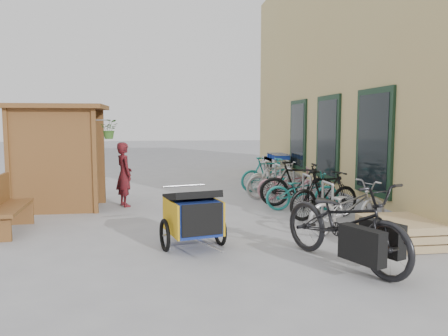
{
  "coord_description": "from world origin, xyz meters",
  "views": [
    {
      "loc": [
        -0.88,
        -7.94,
        2.0
      ],
      "look_at": [
        0.5,
        1.5,
        1.0
      ],
      "focal_mm": 35.0,
      "sensor_mm": 36.0,
      "label": 1
    }
  ],
  "objects": [
    {
      "name": "bike_7",
      "position": [
        2.19,
        4.32,
        0.5
      ],
      "size": [
        1.73,
        0.78,
        1.0
      ],
      "primitive_type": "imported",
      "rotation": [
        0.0,
        0.0,
        1.77
      ],
      "color": "teal",
      "rests_on": "ground"
    },
    {
      "name": "building",
      "position": [
        6.49,
        4.5,
        3.49
      ],
      "size": [
        6.07,
        13.0,
        7.0
      ],
      "color": "tan",
      "rests_on": "ground"
    },
    {
      "name": "person_kiosk",
      "position": [
        -1.74,
        2.61,
        0.77
      ],
      "size": [
        0.57,
        0.66,
        1.53
      ],
      "primitive_type": "imported",
      "rotation": [
        0.0,
        0.0,
        2.0
      ],
      "color": "maroon",
      "rests_on": "ground"
    },
    {
      "name": "bike_3",
      "position": [
        2.34,
        1.96,
        0.54
      ],
      "size": [
        1.86,
        0.81,
        1.08
      ],
      "primitive_type": "imported",
      "rotation": [
        0.0,
        0.0,
        1.4
      ],
      "color": "black",
      "rests_on": "ground"
    },
    {
      "name": "bike_1",
      "position": [
        2.47,
        0.59,
        0.51
      ],
      "size": [
        1.77,
        0.94,
        1.03
      ],
      "primitive_type": "imported",
      "rotation": [
        0.0,
        0.0,
        1.86
      ],
      "color": "black",
      "rests_on": "ground"
    },
    {
      "name": "shopping_carts",
      "position": [
        3.0,
        6.51,
        0.56
      ],
      "size": [
        0.54,
        1.81,
        0.96
      ],
      "color": "silver",
      "rests_on": "ground"
    },
    {
      "name": "bike_4",
      "position": [
        2.38,
        2.73,
        0.43
      ],
      "size": [
        1.74,
        0.93,
        0.87
      ],
      "primitive_type": "imported",
      "rotation": [
        0.0,
        0.0,
        1.34
      ],
      "color": "#CD8593",
      "rests_on": "ground"
    },
    {
      "name": "bike_rack",
      "position": [
        2.3,
        2.4,
        0.52
      ],
      "size": [
        0.05,
        5.35,
        0.86
      ],
      "color": "#A5A8AD",
      "rests_on": "ground"
    },
    {
      "name": "bike_5",
      "position": [
        2.1,
        3.07,
        0.5
      ],
      "size": [
        1.73,
        0.75,
        1.01
      ],
      "primitive_type": "imported",
      "rotation": [
        0.0,
        0.0,
        1.74
      ],
      "color": "#B3B3AF",
      "rests_on": "ground"
    },
    {
      "name": "bike_6",
      "position": [
        2.41,
        4.15,
        0.45
      ],
      "size": [
        1.76,
        0.83,
        0.89
      ],
      "primitive_type": "imported",
      "rotation": [
        0.0,
        0.0,
        1.71
      ],
      "color": "#B3B3AF",
      "rests_on": "ground"
    },
    {
      "name": "bench",
      "position": [
        -3.68,
        0.33,
        0.53
      ],
      "size": [
        0.61,
        1.66,
        1.03
      ],
      "rotation": [
        0.0,
        0.0,
        0.07
      ],
      "color": "brown",
      "rests_on": "ground"
    },
    {
      "name": "bike_0",
      "position": [
        2.48,
        -0.55,
        0.47
      ],
      "size": [
        1.89,
        1.16,
        0.94
      ],
      "primitive_type": "imported",
      "rotation": [
        0.0,
        0.0,
        1.9
      ],
      "color": "#B0B0B5",
      "rests_on": "ground"
    },
    {
      "name": "kiosk",
      "position": [
        -3.28,
        2.47,
        1.55
      ],
      "size": [
        2.49,
        1.65,
        2.4
      ],
      "color": "brown",
      "rests_on": "ground"
    },
    {
      "name": "cargo_bike",
      "position": [
        1.67,
        -2.26,
        0.6
      ],
      "size": [
        1.62,
        2.43,
        1.21
      ],
      "rotation": [
        0.0,
        0.0,
        0.39
      ],
      "color": "black",
      "rests_on": "ground"
    },
    {
      "name": "bike_2",
      "position": [
        2.31,
        1.52,
        0.44
      ],
      "size": [
        1.73,
        0.77,
        0.88
      ],
      "primitive_type": "imported",
      "rotation": [
        0.0,
        0.0,
        1.46
      ],
      "color": "teal",
      "rests_on": "ground"
    },
    {
      "name": "ground",
      "position": [
        0.0,
        0.0,
        0.0
      ],
      "size": [
        80.0,
        80.0,
        0.0
      ],
      "primitive_type": "plane",
      "color": "#9A9A9D"
    },
    {
      "name": "child_trailer",
      "position": [
        -0.38,
        -1.1,
        0.55
      ],
      "size": [
        1.08,
        1.71,
        0.99
      ],
      "rotation": [
        0.0,
        0.0,
        0.24
      ],
      "color": "navy",
      "rests_on": "ground"
    },
    {
      "name": "pallet_stack",
      "position": [
        3.0,
        -1.4,
        0.21
      ],
      "size": [
        1.0,
        1.2,
        0.4
      ],
      "color": "tan",
      "rests_on": "ground"
    }
  ]
}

